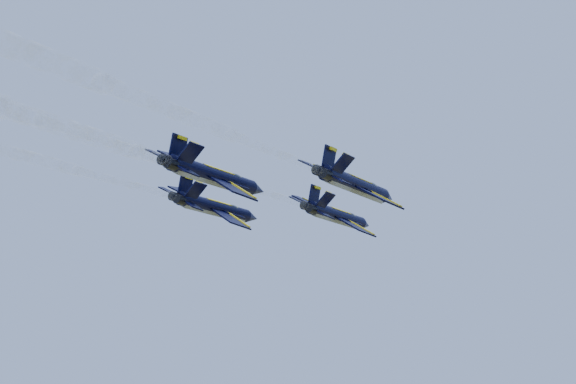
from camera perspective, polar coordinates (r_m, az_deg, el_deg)
The scene contains 5 objects.
jet_lead at distance 111.43m, azimuth 3.58°, elevation -1.74°, with size 12.53×17.91×6.78m.
jet_left at distance 105.91m, azimuth -5.13°, elevation -1.15°, with size 12.53×17.91×6.78m.
jet_right at distance 92.65m, azimuth 4.90°, elevation 0.45°, with size 12.53×17.91×6.78m.
jet_slot at distance 88.36m, azimuth -5.19°, elevation 1.09°, with size 12.53×17.91×6.78m.
smoke_trail_lead at distance 72.88m, azimuth -16.20°, elevation 4.47°, with size 3.14×65.34×3.03m.
Camera 1 is at (48.92, -83.64, 78.98)m, focal length 50.00 mm.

